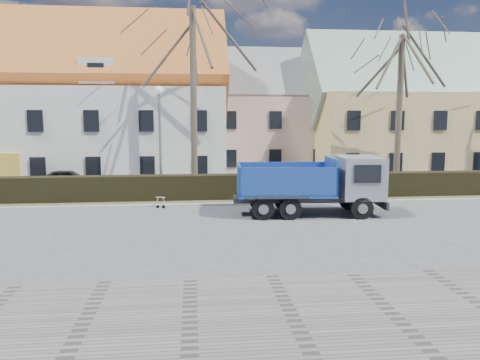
{
  "coord_description": "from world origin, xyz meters",
  "views": [
    {
      "loc": [
        -2.12,
        -18.11,
        4.4
      ],
      "look_at": [
        -0.04,
        2.16,
        1.6
      ],
      "focal_mm": 35.0,
      "sensor_mm": 36.0,
      "label": 1
    }
  ],
  "objects": [
    {
      "name": "building_white",
      "position": [
        -13.0,
        16.0,
        4.75
      ],
      "size": [
        26.8,
        10.8,
        9.5
      ],
      "primitive_type": null,
      "color": "silver",
      "rests_on": "ground"
    },
    {
      "name": "curb_far",
      "position": [
        0.0,
        4.6,
        0.06
      ],
      "size": [
        80.0,
        0.3,
        0.12
      ],
      "primitive_type": "cube",
      "color": "#A19D96",
      "rests_on": "ground"
    },
    {
      "name": "sidewalk_near",
      "position": [
        0.0,
        -8.5,
        0.04
      ],
      "size": [
        80.0,
        5.0,
        0.08
      ],
      "primitive_type": "cube",
      "color": "slate",
      "rests_on": "ground"
    },
    {
      "name": "building_pink",
      "position": [
        4.0,
        20.0,
        4.0
      ],
      "size": [
        10.8,
        8.8,
        8.0
      ],
      "primitive_type": null,
      "color": "#D0A893",
      "rests_on": "ground"
    },
    {
      "name": "streetlight",
      "position": [
        -3.8,
        7.0,
        3.01
      ],
      "size": [
        0.47,
        0.47,
        6.03
      ],
      "primitive_type": null,
      "color": "gray",
      "rests_on": "ground"
    },
    {
      "name": "tree_1",
      "position": [
        -2.0,
        8.5,
        6.33
      ],
      "size": [
        9.2,
        9.2,
        12.65
      ],
      "primitive_type": null,
      "color": "#4A4033",
      "rests_on": "ground"
    },
    {
      "name": "cart_frame",
      "position": [
        -3.85,
        4.26,
        0.31
      ],
      "size": [
        0.76,
        0.56,
        0.62
      ],
      "primitive_type": null,
      "rotation": [
        0.0,
        0.0,
        -0.28
      ],
      "color": "silver",
      "rests_on": "ground"
    },
    {
      "name": "dump_truck",
      "position": [
        2.85,
        2.1,
        1.35
      ],
      "size": [
        6.9,
        2.95,
        2.7
      ],
      "primitive_type": null,
      "rotation": [
        0.0,
        0.0,
        -0.07
      ],
      "color": "navy",
      "rests_on": "ground"
    },
    {
      "name": "parked_car_a",
      "position": [
        -9.59,
        10.68,
        0.61
      ],
      "size": [
        3.65,
        1.63,
        1.22
      ],
      "primitive_type": "imported",
      "rotation": [
        0.0,
        0.0,
        1.63
      ],
      "color": "black",
      "rests_on": "ground"
    },
    {
      "name": "building_yellow",
      "position": [
        16.0,
        17.0,
        4.25
      ],
      "size": [
        18.8,
        10.8,
        8.5
      ],
      "primitive_type": null,
      "color": "tan",
      "rests_on": "ground"
    },
    {
      "name": "ground",
      "position": [
        0.0,
        0.0,
        0.0
      ],
      "size": [
        120.0,
        120.0,
        0.0
      ],
      "primitive_type": "plane",
      "color": "#4E4F51"
    },
    {
      "name": "hedge",
      "position": [
        0.0,
        6.0,
        0.65
      ],
      "size": [
        60.0,
        0.9,
        1.3
      ],
      "primitive_type": "cube",
      "color": "black",
      "rests_on": "ground"
    },
    {
      "name": "tree_2",
      "position": [
        10.0,
        8.5,
        5.5
      ],
      "size": [
        8.0,
        8.0,
        11.0
      ],
      "primitive_type": null,
      "color": "#4A4033",
      "rests_on": "ground"
    },
    {
      "name": "grass_strip",
      "position": [
        0.0,
        6.2,
        0.05
      ],
      "size": [
        80.0,
        3.0,
        0.1
      ],
      "primitive_type": "cube",
      "color": "#414929",
      "rests_on": "ground"
    }
  ]
}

